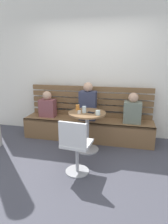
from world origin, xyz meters
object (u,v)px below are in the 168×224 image
object	(u,v)px
person_adult	(88,103)
person_child_left	(133,110)
phone_on_table	(91,113)
cup_glass_short	(98,113)
booth_bench	(87,129)
cup_tumbler_orange	(78,107)
person_child_middle	(48,106)
cafe_table	(87,124)
white_chair	(75,146)
cup_espresso_small	(79,112)
cup_glass_tall	(84,109)

from	to	relation	value
person_adult	person_child_left	distance (m)	0.90
person_child_left	phone_on_table	world-z (taller)	person_child_left
cup_glass_short	booth_bench	bearing A→B (deg)	116.72
cup_tumbler_orange	person_child_middle	bearing A→B (deg)	152.61
cafe_table	cup_tumbler_orange	distance (m)	0.36
person_child_left	white_chair	bearing A→B (deg)	-121.30
cafe_table	cup_espresso_small	distance (m)	0.30
cup_espresso_small	phone_on_table	world-z (taller)	cup_espresso_small
person_child_middle	white_chair	bearing A→B (deg)	-53.23
booth_bench	phone_on_table	xyz separation A→B (m)	(0.18, -0.53, 0.52)
booth_bench	cup_tumbler_orange	world-z (taller)	cup_tumbler_orange
cup_glass_short	cup_tumbler_orange	world-z (taller)	cup_tumbler_orange
person_adult	cup_glass_short	xyz separation A→B (m)	(0.31, -0.64, -0.01)
person_child_left	cup_glass_short	distance (m)	0.86
cafe_table	person_child_left	size ratio (longest dim) A/B	1.23
person_child_left	person_adult	bearing A→B (deg)	178.84
person_child_left	person_child_middle	world-z (taller)	person_child_left
person_child_middle	person_adult	bearing A→B (deg)	-1.03
person_child_left	cup_tumbler_orange	bearing A→B (deg)	-159.66
person_child_middle	cup_glass_short	size ratio (longest dim) A/B	7.01
cup_glass_tall	booth_bench	bearing A→B (deg)	96.12
cafe_table	person_adult	bearing A→B (deg)	100.69
white_chair	person_child_middle	xyz separation A→B (m)	(-1.00, 1.34, 0.22)
booth_bench	phone_on_table	distance (m)	0.76
cup_espresso_small	person_child_middle	bearing A→B (deg)	143.77
white_chair	phone_on_table	xyz separation A→B (m)	(0.07, 0.80, 0.28)
phone_on_table	cup_espresso_small	bearing A→B (deg)	138.21
person_child_left	cup_espresso_small	bearing A→B (deg)	-146.41
cup_glass_short	phone_on_table	size ratio (longest dim) A/B	0.57
person_adult	cup_espresso_small	bearing A→B (deg)	-92.01
booth_bench	person_child_left	world-z (taller)	person_child_left
cafe_table	cup_glass_short	distance (m)	0.36
white_chair	person_adult	world-z (taller)	person_adult
cup_glass_tall	cup_espresso_small	xyz separation A→B (m)	(-0.07, -0.08, -0.03)
cafe_table	cup_glass_tall	xyz separation A→B (m)	(-0.05, -0.04, 0.28)
cafe_table	phone_on_table	distance (m)	0.24
cafe_table	cup_espresso_small	world-z (taller)	cup_espresso_small
cup_glass_short	cup_glass_tall	size ratio (longest dim) A/B	0.67
phone_on_table	person_child_left	bearing A→B (deg)	-34.66
cafe_table	cup_tumbler_orange	world-z (taller)	cup_tumbler_orange
person_child_left	cup_espresso_small	size ratio (longest dim) A/B	10.79
person_child_left	cup_espresso_small	distance (m)	1.11
cup_glass_tall	cup_espresso_small	world-z (taller)	cup_glass_tall
person_child_left	cup_glass_short	size ratio (longest dim) A/B	7.55
cafe_table	person_child_middle	xyz separation A→B (m)	(-1.00, 0.53, 0.17)
white_chair	person_child_left	world-z (taller)	person_child_left
person_child_middle	phone_on_table	bearing A→B (deg)	-26.94
phone_on_table	cafe_table	bearing A→B (deg)	99.66
booth_bench	person_adult	bearing A→B (deg)	24.72
person_child_left	cup_tumbler_orange	world-z (taller)	person_child_left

